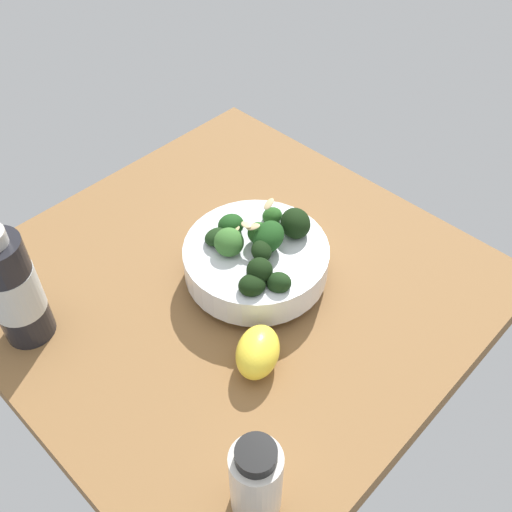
% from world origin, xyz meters
% --- Properties ---
extents(ground_plane, '(0.58, 0.58, 0.04)m').
position_xyz_m(ground_plane, '(0.00, 0.00, -0.02)').
color(ground_plane, brown).
extents(bowl_of_broccoli, '(0.18, 0.18, 0.10)m').
position_xyz_m(bowl_of_broccoli, '(-0.02, -0.03, 0.04)').
color(bowl_of_broccoli, white).
rests_on(bowl_of_broccoli, ground_plane).
extents(lemon_wedge, '(0.07, 0.08, 0.05)m').
position_xyz_m(lemon_wedge, '(-0.11, 0.07, 0.02)').
color(lemon_wedge, yellow).
rests_on(lemon_wedge, ground_plane).
extents(bottle_tall, '(0.06, 0.06, 0.16)m').
position_xyz_m(bottle_tall, '(0.11, 0.22, 0.08)').
color(bottle_tall, black).
rests_on(bottle_tall, ground_plane).
extents(bottle_short, '(0.05, 0.05, 0.10)m').
position_xyz_m(bottle_short, '(-0.22, 0.18, 0.05)').
color(bottle_short, beige).
rests_on(bottle_short, ground_plane).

